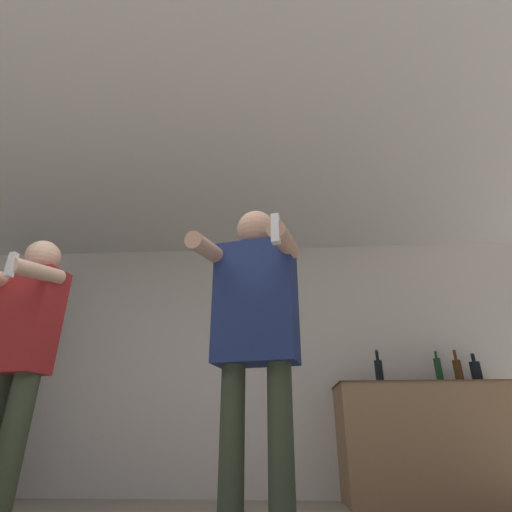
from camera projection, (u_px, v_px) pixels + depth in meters
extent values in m
cube|color=silver|center=(216.00, 360.00, 4.23)|extent=(7.00, 0.06, 2.55)
cube|color=silver|center=(194.00, 167.00, 3.33)|extent=(7.00, 3.64, 0.05)
cube|color=#997551|center=(431.00, 443.00, 3.48)|extent=(1.56, 0.63, 0.96)
cube|color=brown|center=(422.00, 385.00, 3.69)|extent=(1.59, 0.66, 0.01)
cylinder|color=black|center=(379.00, 373.00, 3.82)|extent=(0.07, 0.07, 0.23)
cylinder|color=black|center=(377.00, 356.00, 3.89)|extent=(0.03, 0.03, 0.09)
sphere|color=maroon|center=(377.00, 351.00, 3.91)|extent=(0.03, 0.03, 0.03)
cylinder|color=black|center=(477.00, 373.00, 3.77)|extent=(0.10, 0.10, 0.21)
cylinder|color=black|center=(473.00, 359.00, 3.83)|extent=(0.03, 0.03, 0.07)
sphere|color=black|center=(472.00, 355.00, 3.84)|extent=(0.04, 0.04, 0.04)
cylinder|color=#194723|center=(439.00, 372.00, 3.80)|extent=(0.06, 0.06, 0.25)
cylinder|color=#194723|center=(436.00, 355.00, 3.86)|extent=(0.02, 0.02, 0.07)
sphere|color=silver|center=(435.00, 351.00, 3.88)|extent=(0.03, 0.03, 0.03)
cylinder|color=#563314|center=(459.00, 373.00, 3.78)|extent=(0.07, 0.07, 0.23)
cylinder|color=#563314|center=(455.00, 356.00, 3.85)|extent=(0.03, 0.03, 0.09)
sphere|color=maroon|center=(454.00, 351.00, 3.87)|extent=(0.03, 0.03, 0.03)
cylinder|color=#38422D|center=(232.00, 462.00, 1.79)|extent=(0.12, 0.12, 0.84)
cylinder|color=#38422D|center=(281.00, 462.00, 1.73)|extent=(0.12, 0.12, 0.84)
cube|color=navy|center=(256.00, 302.00, 2.07)|extent=(0.45, 0.28, 0.63)
sphere|color=tan|center=(256.00, 230.00, 2.25)|extent=(0.22, 0.22, 0.22)
cylinder|color=tan|center=(209.00, 250.00, 2.04)|extent=(0.17, 0.42, 0.15)
cylinder|color=tan|center=(284.00, 241.00, 1.94)|extent=(0.17, 0.42, 0.15)
cube|color=white|center=(276.00, 229.00, 1.76)|extent=(0.04, 0.04, 0.14)
cylinder|color=#38422D|center=(9.00, 457.00, 2.12)|extent=(0.14, 0.14, 0.86)
cube|color=maroon|center=(28.00, 321.00, 2.46)|extent=(0.39, 0.27, 0.64)
sphere|color=beige|center=(43.00, 257.00, 2.64)|extent=(0.22, 0.22, 0.22)
cylinder|color=beige|center=(37.00, 271.00, 2.36)|extent=(0.17, 0.39, 0.16)
cube|color=white|center=(11.00, 265.00, 2.19)|extent=(0.04, 0.04, 0.14)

